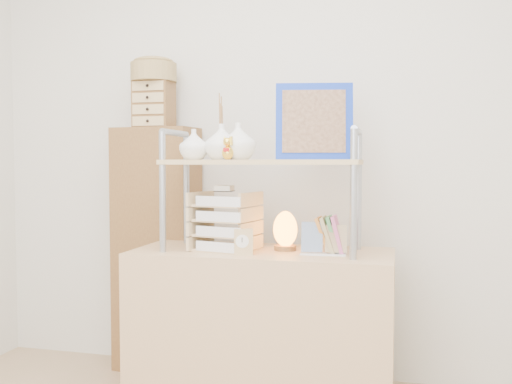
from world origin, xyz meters
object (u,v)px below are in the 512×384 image
Objects in this scene: desk at (262,330)px; cabinet at (157,249)px; letter_tray at (225,224)px; salt_lamp at (285,230)px.

cabinet reaches higher than desk.
desk is 0.84m from cabinet.
desk is 3.95× the size of letter_tray.
desk is 6.54× the size of salt_lamp.
desk is at bearing -159.49° from salt_lamp.
cabinet is 7.36× the size of salt_lamp.
letter_tray is at bearing -32.48° from cabinet.
salt_lamp is at bearing -17.58° from cabinet.
cabinet is (-0.69, 0.37, 0.30)m from desk.
cabinet is 0.69m from letter_tray.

